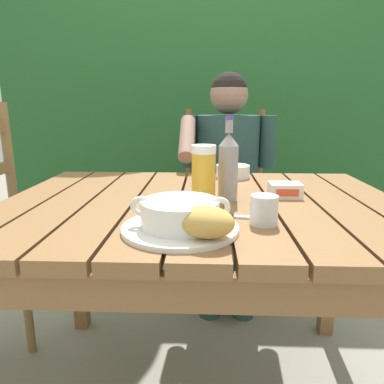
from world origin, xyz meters
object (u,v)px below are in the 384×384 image
at_px(serving_plate, 180,228).
at_px(butter_tub, 285,190).
at_px(bread_roll, 206,222).
at_px(diner_bowl, 233,171).
at_px(soup_bowl, 180,212).
at_px(beer_bottle, 228,166).
at_px(table_knife, 233,216).
at_px(water_glass_small, 264,210).
at_px(beer_glass, 204,175).
at_px(chair_near_diner, 225,203).
at_px(person_eating, 227,173).

bearing_deg(serving_plate, butter_tub, 46.37).
bearing_deg(bread_roll, diner_bowl, 81.30).
height_order(soup_bowl, beer_bottle, beer_bottle).
relative_size(beer_bottle, butter_tub, 2.55).
bearing_deg(table_knife, serving_plate, -141.29).
bearing_deg(diner_bowl, water_glass_small, -86.73).
relative_size(beer_glass, water_glass_small, 2.41).
bearing_deg(chair_near_diner, water_glass_small, -88.28).
xyz_separation_m(chair_near_diner, butter_tub, (0.15, -0.85, 0.28)).
bearing_deg(soup_bowl, water_glass_small, 14.89).
distance_m(serving_plate, beer_bottle, 0.33).
bearing_deg(bread_roll, soup_bowl, 130.60).
distance_m(water_glass_small, butter_tub, 0.30).
relative_size(serving_plate, butter_tub, 2.73).
bearing_deg(beer_bottle, bread_roll, -100.66).
xyz_separation_m(bread_roll, water_glass_small, (0.14, 0.13, -0.01)).
bearing_deg(water_glass_small, diner_bowl, 93.27).
relative_size(chair_near_diner, person_eating, 0.85).
height_order(soup_bowl, table_knife, soup_bowl).
bearing_deg(butter_tub, bread_roll, -122.40).
bearing_deg(person_eating, bread_roll, -95.79).
bearing_deg(table_knife, soup_bowl, -141.29).
xyz_separation_m(soup_bowl, bread_roll, (0.06, -0.07, 0.00)).
relative_size(bread_roll, beer_bottle, 0.57).
bearing_deg(table_knife, diner_bowl, 85.86).
distance_m(bread_roll, water_glass_small, 0.19).
distance_m(beer_glass, butter_tub, 0.29).
height_order(beer_bottle, water_glass_small, beer_bottle).
relative_size(beer_bottle, water_glass_small, 3.51).
bearing_deg(soup_bowl, table_knife, 38.71).
height_order(chair_near_diner, bread_roll, chair_near_diner).
relative_size(beer_glass, beer_bottle, 0.69).
relative_size(person_eating, butter_tub, 11.90).
height_order(chair_near_diner, person_eating, person_eating).
distance_m(chair_near_diner, beer_glass, 1.03).
bearing_deg(person_eating, beer_bottle, -93.26).
height_order(person_eating, serving_plate, person_eating).
bearing_deg(serving_plate, person_eating, 80.33).
relative_size(serving_plate, beer_glass, 1.56).
height_order(chair_near_diner, beer_bottle, chair_near_diner).
height_order(beer_glass, diner_bowl, beer_glass).
distance_m(soup_bowl, diner_bowl, 0.67).
distance_m(chair_near_diner, beer_bottle, 0.97).
xyz_separation_m(beer_bottle, table_knife, (0.00, -0.18, -0.11)).
height_order(person_eating, diner_bowl, person_eating).
bearing_deg(chair_near_diner, soup_bowl, -98.20).
relative_size(soup_bowl, water_glass_small, 3.18).
bearing_deg(person_eating, serving_plate, -99.67).
xyz_separation_m(person_eating, butter_tub, (0.15, -0.65, 0.07)).
xyz_separation_m(water_glass_small, butter_tub, (0.11, 0.28, -0.01)).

